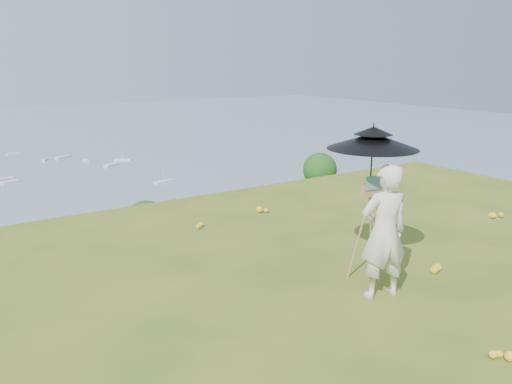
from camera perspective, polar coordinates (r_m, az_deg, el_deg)
ground at (r=7.42m, az=24.60°, el=-11.47°), size 14.00×14.00×0.00m
shoreline_tier at (r=87.85m, az=-25.91°, el=-13.35°), size 170.00×28.00×8.00m
slope_trees at (r=42.89m, az=-22.10°, el=-11.45°), size 110.00×50.00×6.00m
harbor_town at (r=85.15m, az=-26.40°, el=-9.46°), size 110.00×22.00×5.00m
wildflowers at (r=7.52m, az=23.04°, el=-10.46°), size 10.00×10.50×0.12m
painter at (r=6.83m, az=14.43°, el=-4.47°), size 0.77×0.61×1.84m
field_easel at (r=7.42m, az=12.76°, el=-3.98°), size 0.69×0.69×1.56m
sun_umbrella at (r=7.19m, az=13.09°, el=3.70°), size 1.67×1.67×1.01m
painter_cap at (r=6.60m, az=14.91°, el=2.66°), size 0.25×0.28×0.10m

